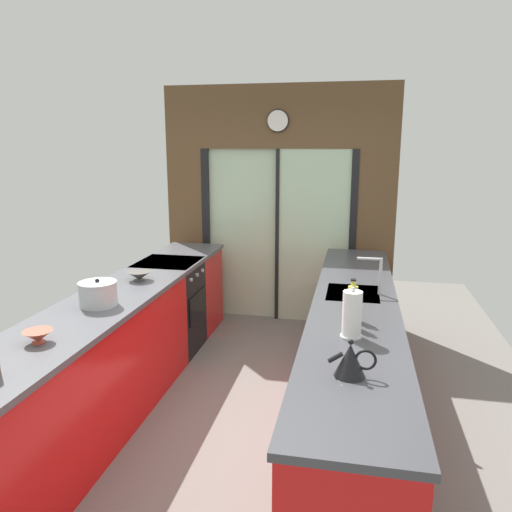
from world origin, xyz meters
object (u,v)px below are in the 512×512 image
at_px(oven_range, 170,307).
at_px(stock_pot, 98,294).
at_px(kettle, 350,360).
at_px(soap_bottle_near, 352,310).
at_px(soap_bottle_far, 353,302).
at_px(paper_towel_roll, 352,315).
at_px(mixing_bowl_far, 139,276).
at_px(mixing_bowl_near, 38,336).

xyz_separation_m(oven_range, stock_pot, (0.02, -1.38, 0.55)).
distance_m(stock_pot, kettle, 1.94).
height_order(soap_bottle_near, soap_bottle_far, soap_bottle_far).
xyz_separation_m(stock_pot, paper_towel_roll, (1.78, -0.25, 0.05)).
xyz_separation_m(mixing_bowl_far, soap_bottle_far, (1.78, -0.61, 0.08)).
xyz_separation_m(soap_bottle_near, paper_towel_roll, (0.00, -0.17, 0.03)).
distance_m(oven_range, kettle, 2.86).
relative_size(mixing_bowl_far, soap_bottle_near, 0.82).
bearing_deg(paper_towel_roll, soap_bottle_far, 90.00).
xyz_separation_m(kettle, soap_bottle_far, (-0.00, 0.83, 0.03)).
height_order(mixing_bowl_far, soap_bottle_far, soap_bottle_far).
height_order(mixing_bowl_far, paper_towel_roll, paper_towel_roll).
bearing_deg(mixing_bowl_far, kettle, -39.04).
relative_size(mixing_bowl_near, paper_towel_roll, 0.54).
relative_size(kettle, soap_bottle_near, 0.94).
bearing_deg(paper_towel_roll, kettle, -89.77).
distance_m(mixing_bowl_far, kettle, 2.29).
bearing_deg(soap_bottle_far, kettle, -89.86).
relative_size(oven_range, paper_towel_roll, 2.92).
bearing_deg(soap_bottle_near, soap_bottle_far, 90.00).
xyz_separation_m(oven_range, kettle, (1.80, -2.15, 0.55)).
bearing_deg(soap_bottle_near, stock_pot, 177.64).
distance_m(mixing_bowl_far, paper_towel_roll, 2.01).
distance_m(mixing_bowl_far, soap_bottle_near, 1.93).
distance_m(soap_bottle_far, paper_towel_roll, 0.32).
bearing_deg(mixing_bowl_far, stock_pot, -90.00).
bearing_deg(mixing_bowl_near, mixing_bowl_far, 90.00).
height_order(oven_range, mixing_bowl_far, mixing_bowl_far).
bearing_deg(kettle, mixing_bowl_far, 140.96).
distance_m(mixing_bowl_near, stock_pot, 0.70).
height_order(stock_pot, soap_bottle_far, soap_bottle_far).
bearing_deg(mixing_bowl_near, soap_bottle_near, 19.28).
bearing_deg(mixing_bowl_near, paper_towel_roll, 14.16).
bearing_deg(stock_pot, kettle, -23.20).
relative_size(oven_range, mixing_bowl_far, 4.40).
height_order(oven_range, soap_bottle_far, soap_bottle_far).
relative_size(mixing_bowl_near, soap_bottle_far, 0.62).
height_order(mixing_bowl_near, stock_pot, stock_pot).
distance_m(stock_pot, soap_bottle_near, 1.78).
xyz_separation_m(oven_range, mixing_bowl_far, (0.02, -0.70, 0.51)).
bearing_deg(mixing_bowl_far, soap_bottle_near, -22.98).
bearing_deg(kettle, soap_bottle_near, 90.17).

